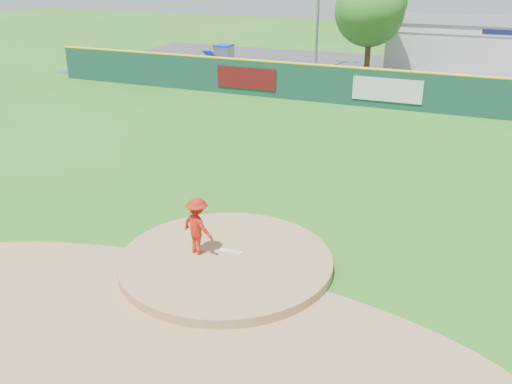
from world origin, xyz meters
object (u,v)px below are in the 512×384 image
at_px(pool_building_grp, 505,46).
at_px(deciduous_tree, 371,6).
at_px(playground_slide, 223,57).
at_px(pitcher, 197,226).
at_px(van, 455,87).

distance_m(pool_building_grp, deciduous_tree, 11.01).
relative_size(playground_slide, deciduous_tree, 0.44).
xyz_separation_m(pitcher, van, (4.49, 21.81, -0.39)).
distance_m(pitcher, pool_building_grp, 32.75).
xyz_separation_m(pitcher, deciduous_tree, (-1.23, 25.05, 3.53)).
bearing_deg(playground_slide, pool_building_grp, 23.33).
xyz_separation_m(van, deciduous_tree, (-5.72, 3.23, 3.93)).
bearing_deg(playground_slide, deciduous_tree, 4.06).
bearing_deg(deciduous_tree, pitcher, -87.18).
distance_m(pitcher, deciduous_tree, 25.32).
height_order(van, playground_slide, playground_slide).
relative_size(pool_building_grp, playground_slide, 4.73).
relative_size(van, deciduous_tree, 0.59).
bearing_deg(deciduous_tree, van, -29.45).
height_order(van, deciduous_tree, deciduous_tree).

